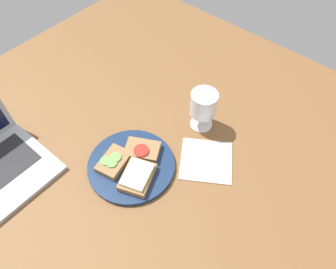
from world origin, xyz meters
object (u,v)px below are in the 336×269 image
object	(u,v)px
sandwich_with_cheese	(137,176)
wine_glass	(203,105)
plate	(131,165)
sandwich_with_tomato	(142,150)
sandwich_with_cucumber	(112,161)
napkin	(206,160)

from	to	relation	value
sandwich_with_cheese	wine_glass	distance (cm)	28.99
plate	wine_glass	world-z (taller)	wine_glass
sandwich_with_cheese	sandwich_with_tomato	xyz separation A→B (cm)	(7.46, 5.15, -0.18)
sandwich_with_cucumber	napkin	world-z (taller)	sandwich_with_cucumber
plate	sandwich_with_cheese	bearing A→B (deg)	-115.46
sandwich_with_cucumber	sandwich_with_cheese	bearing A→B (deg)	-85.19
sandwich_with_cucumber	sandwich_with_tomato	distance (cm)	9.15
plate	sandwich_with_tomato	xyz separation A→B (cm)	(5.17, 0.35, 1.85)
sandwich_with_tomato	wine_glass	distance (cm)	22.67
sandwich_with_tomato	napkin	world-z (taller)	sandwich_with_tomato
sandwich_with_cucumber	napkin	xyz separation A→B (cm)	(18.82, -19.78, -2.24)
plate	sandwich_with_cheese	world-z (taller)	sandwich_with_cheese
plate	sandwich_with_cheese	size ratio (longest dim) A/B	1.98
sandwich_with_cucumber	sandwich_with_cheese	distance (cm)	9.20
plate	napkin	xyz separation A→B (cm)	(15.76, -15.42, -0.47)
sandwich_with_cucumber	napkin	distance (cm)	27.39
wine_glass	sandwich_with_tomato	bearing A→B (deg)	163.36
sandwich_with_cucumber	sandwich_with_tomato	size ratio (longest dim) A/B	0.92
sandwich_with_tomato	napkin	xyz separation A→B (cm)	(10.59, -15.77, -2.32)
plate	wine_glass	xyz separation A→B (cm)	(26.01, -5.88, 8.25)
plate	sandwich_with_cucumber	xyz separation A→B (cm)	(-3.06, 4.36, 1.77)
sandwich_with_cucumber	wine_glass	size ratio (longest dim) A/B	0.82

